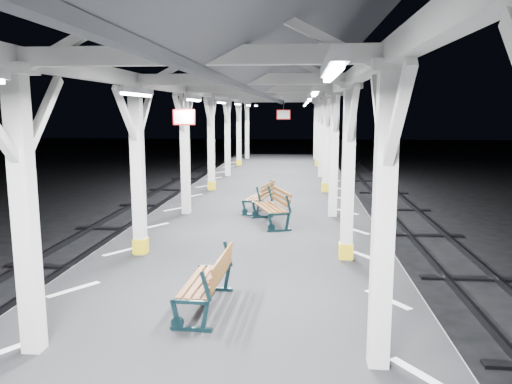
# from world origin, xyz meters

# --- Properties ---
(ground) EXTENTS (120.00, 120.00, 0.00)m
(ground) POSITION_xyz_m (0.00, 0.00, 0.00)
(ground) COLOR black
(ground) RESTS_ON ground
(platform) EXTENTS (6.00, 50.00, 1.00)m
(platform) POSITION_xyz_m (0.00, 0.00, 0.50)
(platform) COLOR black
(platform) RESTS_ON ground
(hazard_stripes_left) EXTENTS (1.00, 48.00, 0.01)m
(hazard_stripes_left) POSITION_xyz_m (-2.45, 0.00, 1.00)
(hazard_stripes_left) COLOR silver
(hazard_stripes_left) RESTS_ON platform
(hazard_stripes_right) EXTENTS (1.00, 48.00, 0.01)m
(hazard_stripes_right) POSITION_xyz_m (2.45, 0.00, 1.00)
(hazard_stripes_right) COLOR silver
(hazard_stripes_right) RESTS_ON platform
(canopy) EXTENTS (5.40, 49.00, 4.65)m
(canopy) POSITION_xyz_m (0.00, -0.02, 4.56)
(canopy) COLOR silver
(canopy) RESTS_ON platform
(bench_near) EXTENTS (0.64, 1.55, 0.82)m
(bench_near) POSITION_xyz_m (-0.14, -0.60, 1.44)
(bench_near) COLOR black
(bench_near) RESTS_ON platform
(bench_mid) EXTENTS (1.08, 1.72, 0.87)m
(bench_mid) POSITION_xyz_m (0.48, 4.89, 1.47)
(bench_mid) COLOR black
(bench_mid) RESTS_ON platform
(bench_far) EXTENTS (0.85, 1.58, 0.81)m
(bench_far) POSITION_xyz_m (0.05, 6.51, 1.43)
(bench_far) COLOR black
(bench_far) RESTS_ON platform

